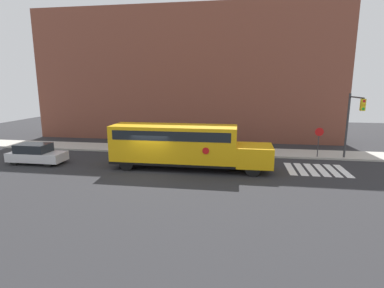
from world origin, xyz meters
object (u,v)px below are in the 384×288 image
at_px(parked_car, 36,154).
at_px(stop_sign, 319,139).
at_px(school_bus, 182,144).
at_px(traffic_light, 352,118).

distance_m(parked_car, stop_sign, 21.66).
bearing_deg(parked_car, stop_sign, 12.81).
height_order(parked_car, stop_sign, stop_sign).
bearing_deg(stop_sign, school_bus, -156.39).
bearing_deg(traffic_light, school_bus, -162.98).
xyz_separation_m(school_bus, stop_sign, (10.10, 4.42, -0.10)).
relative_size(school_bus, traffic_light, 2.14).
distance_m(school_bus, stop_sign, 11.03).
bearing_deg(school_bus, traffic_light, 17.02).
relative_size(school_bus, parked_car, 2.69).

